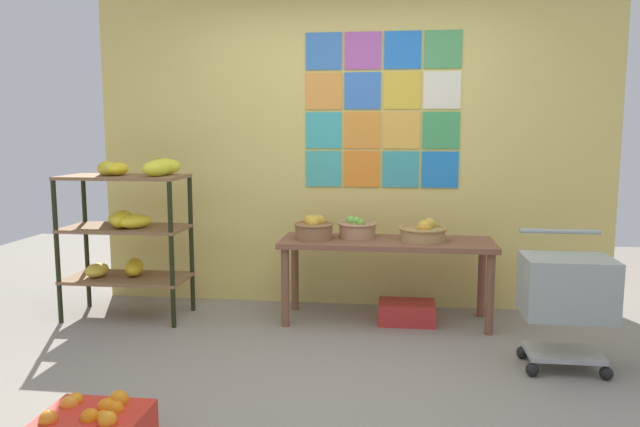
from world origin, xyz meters
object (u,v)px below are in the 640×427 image
Objects in this scene: banana_shelf_unit at (127,222)px; shopping_cart at (566,292)px; fruit_basket_back_left at (357,228)px; produce_crate_under_table at (407,312)px; fruit_basket_right at (423,232)px; display_table at (387,251)px; fruit_basket_back_right at (314,228)px.

shopping_cart is (3.10, -0.67, -0.27)m from banana_shelf_unit.
fruit_basket_back_left reaches higher than produce_crate_under_table.
fruit_basket_right is at bearing 3.72° from banana_shelf_unit.
fruit_basket_back_left is 1.62m from shopping_cart.
banana_shelf_unit is 2.02m from display_table.
fruit_basket_back_left is at bearing 159.93° from display_table.
fruit_basket_back_right is (1.44, 0.12, -0.04)m from banana_shelf_unit.
produce_crate_under_table is (-0.11, -0.02, -0.63)m from fruit_basket_right.
banana_shelf_unit is 1.49× the size of shopping_cart.
shopping_cart is at bearing -36.34° from display_table.
fruit_basket_back_left is at bearing 150.74° from shopping_cart.
shopping_cart reaches higher than fruit_basket_back_left.
produce_crate_under_table is (0.16, -0.02, -0.48)m from display_table.
banana_shelf_unit is 2.28m from fruit_basket_right.
produce_crate_under_table is (0.72, 0.00, -0.64)m from fruit_basket_back_right.
shopping_cart is (1.10, -0.81, -0.07)m from display_table.
produce_crate_under_table is at bearing -169.27° from fruit_basket_right.
fruit_basket_back_left is at bearing 17.87° from fruit_basket_back_right.
fruit_basket_right reaches higher than fruit_basket_back_left.
produce_crate_under_table is at bearing 144.58° from shopping_cart.
fruit_basket_back_left is 0.72× the size of produce_crate_under_table.
shopping_cart is (0.94, -0.79, 0.41)m from produce_crate_under_table.
display_table is 0.58m from fruit_basket_back_right.
produce_crate_under_table is at bearing 3.35° from banana_shelf_unit.
fruit_basket_back_right is at bearing -179.86° from produce_crate_under_table.
shopping_cart is at bearing -44.44° from fruit_basket_right.
display_table is 5.29× the size of fruit_basket_back_left.
banana_shelf_unit is 4.07× the size of fruit_basket_back_right.
banana_shelf_unit is at bearing -175.83° from display_table.
fruit_basket_back_right is at bearing -162.13° from fruit_basket_back_left.
fruit_basket_back_right is at bearing -178.40° from fruit_basket_right.
display_table is at bearing -179.54° from fruit_basket_right.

